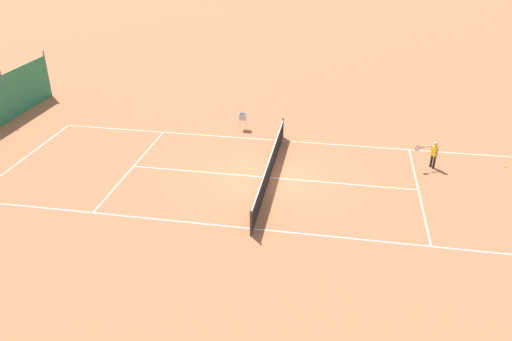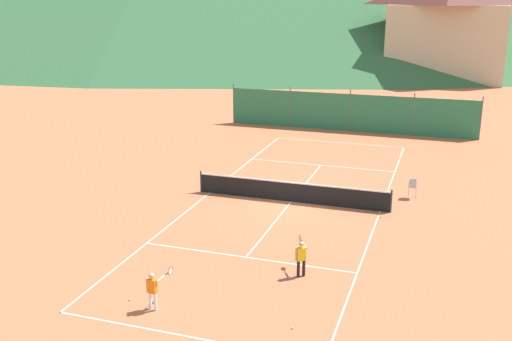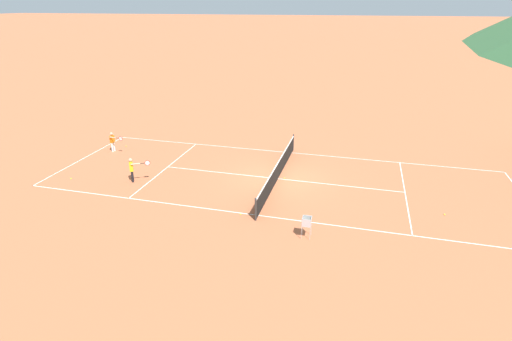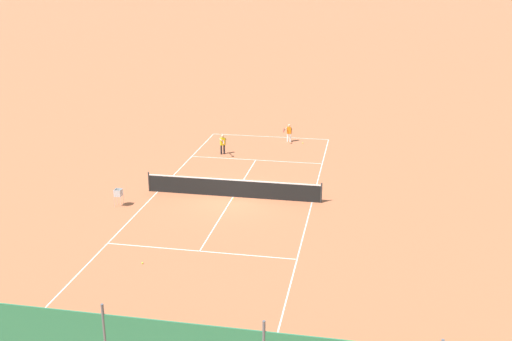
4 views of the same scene
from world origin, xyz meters
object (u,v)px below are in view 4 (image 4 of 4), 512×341
object	(u,v)px
player_near_baseline	(223,143)
tennis_ball_alley_left	(233,199)
tennis_net	(233,188)
player_far_baseline	(289,132)
ball_hopper	(118,194)
tennis_ball_by_net_right	(160,186)
tennis_ball_near_corner	(226,139)
tennis_ball_alley_right	(303,143)
tennis_ball_service_box	(142,263)

from	to	relation	value
player_near_baseline	tennis_ball_alley_left	xyz separation A→B (m)	(-2.37, 7.54, -0.72)
tennis_net	player_far_baseline	xyz separation A→B (m)	(-1.46, -10.81, 0.22)
ball_hopper	tennis_ball_by_net_right	bearing A→B (deg)	-109.20
tennis_ball_near_corner	ball_hopper	size ratio (longest dim) A/B	0.07
tennis_net	tennis_ball_alley_right	xyz separation A→B (m)	(-2.45, -10.59, -0.47)
tennis_net	tennis_ball_service_box	distance (m)	8.16
tennis_ball_by_net_right	ball_hopper	world-z (taller)	ball_hopper
player_far_baseline	tennis_ball_alley_right	bearing A→B (deg)	167.49
tennis_net	player_far_baseline	world-z (taller)	player_far_baseline
player_far_baseline	tennis_ball_service_box	size ratio (longest dim) A/B	18.76
player_near_baseline	tennis_ball_alley_right	world-z (taller)	player_near_baseline
tennis_ball_by_net_right	player_far_baseline	bearing A→B (deg)	-119.61
tennis_net	tennis_ball_alley_right	world-z (taller)	tennis_net
tennis_net	tennis_ball_service_box	world-z (taller)	tennis_net
tennis_ball_by_net_right	tennis_ball_alley_right	bearing A→B (deg)	-124.29
tennis_net	tennis_ball_service_box	bearing A→B (deg)	76.17
tennis_ball_alley_left	tennis_ball_alley_right	bearing A→B (deg)	-102.20
player_near_baseline	tennis_ball_alley_right	size ratio (longest dim) A/B	19.55
tennis_net	tennis_ball_near_corner	bearing A→B (deg)	-74.74
tennis_ball_alley_right	tennis_ball_near_corner	bearing A→B (deg)	0.14
tennis_ball_service_box	tennis_ball_near_corner	xyz separation A→B (m)	(0.94, -18.49, 0.00)
tennis_ball_alley_left	ball_hopper	size ratio (longest dim) A/B	0.07
player_near_baseline	ball_hopper	size ratio (longest dim) A/B	1.45
tennis_ball_service_box	tennis_ball_alley_right	world-z (taller)	same
tennis_net	ball_hopper	size ratio (longest dim) A/B	10.31
tennis_ball_alley_left	tennis_ball_near_corner	size ratio (longest dim) A/B	1.00
tennis_net	tennis_ball_by_net_right	xyz separation A→B (m)	(4.25, -0.77, -0.47)
player_far_baseline	tennis_ball_service_box	distance (m)	19.05
player_near_baseline	tennis_ball_near_corner	xyz separation A→B (m)	(0.61, -3.38, -0.72)
player_far_baseline	tennis_ball_by_net_right	world-z (taller)	player_far_baseline
tennis_net	tennis_ball_alley_left	bearing A→B (deg)	104.78
tennis_net	player_near_baseline	distance (m)	7.56
player_near_baseline	tennis_ball_by_net_right	bearing A→B (deg)	73.00
player_near_baseline	tennis_ball_by_net_right	distance (m)	6.76
player_far_baseline	ball_hopper	world-z (taller)	player_far_baseline
player_near_baseline	tennis_ball_alley_left	size ratio (longest dim) A/B	19.55
tennis_ball_alley_right	tennis_ball_alley_left	bearing A→B (deg)	77.80
tennis_ball_service_box	tennis_ball_alley_left	distance (m)	7.84
tennis_ball_alley_right	tennis_ball_by_net_right	xyz separation A→B (m)	(6.70, 9.83, 0.00)
tennis_ball_alley_right	ball_hopper	bearing A→B (deg)	58.93
player_far_baseline	tennis_ball_alley_left	world-z (taller)	player_far_baseline
player_far_baseline	tennis_ball_by_net_right	xyz separation A→B (m)	(5.71, 10.05, -0.69)
tennis_ball_near_corner	tennis_ball_by_net_right	distance (m)	9.91
ball_hopper	tennis_ball_alley_right	bearing A→B (deg)	-121.07
player_far_baseline	tennis_net	bearing A→B (deg)	82.29
tennis_net	player_near_baseline	bearing A→B (deg)	-72.44
tennis_net	player_far_baseline	bearing A→B (deg)	-97.71
tennis_ball_service_box	tennis_ball_alley_left	bearing A→B (deg)	-105.06
ball_hopper	tennis_ball_alley_left	bearing A→B (deg)	-160.13
tennis_net	player_far_baseline	distance (m)	10.91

